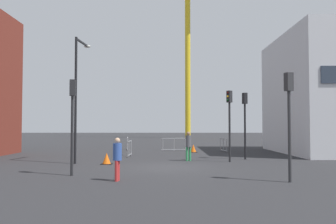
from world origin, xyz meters
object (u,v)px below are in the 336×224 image
at_px(streetlamp_tall, 78,88).
at_px(traffic_light_median, 245,115).
at_px(traffic_light_far, 73,111).
at_px(traffic_cone_striped, 194,149).
at_px(construction_crane, 187,38).
at_px(pedestrian_waiting, 189,144).
at_px(pedestrian_walking, 118,156).
at_px(traffic_cone_orange, 107,159).
at_px(traffic_light_crosswalk, 230,114).
at_px(traffic_light_corner, 290,109).

xyz_separation_m(streetlamp_tall, traffic_light_median, (10.08, 2.15, -1.47)).
relative_size(traffic_light_far, traffic_cone_striped, 6.60).
height_order(construction_crane, pedestrian_waiting, construction_crane).
height_order(traffic_light_median, pedestrian_walking, traffic_light_median).
bearing_deg(traffic_cone_orange, pedestrian_walking, -75.80).
xyz_separation_m(traffic_light_crosswalk, traffic_light_corner, (1.00, -7.14, -0.02)).
relative_size(traffic_light_median, pedestrian_walking, 2.52).
relative_size(traffic_light_crosswalk, traffic_light_median, 1.00).
distance_m(streetlamp_tall, traffic_cone_orange, 4.41).
xyz_separation_m(traffic_light_crosswalk, traffic_light_median, (1.25, 1.51, 0.01)).
xyz_separation_m(pedestrian_waiting, traffic_cone_striped, (0.78, 6.60, -0.74)).
bearing_deg(traffic_light_corner, pedestrian_waiting, 113.82).
bearing_deg(pedestrian_walking, construction_crane, 83.43).
bearing_deg(traffic_cone_striped, pedestrian_waiting, -96.76).
bearing_deg(traffic_light_corner, traffic_light_crosswalk, 97.94).
bearing_deg(pedestrian_waiting, traffic_light_median, 14.78).
height_order(traffic_light_crosswalk, traffic_light_median, traffic_light_median).
bearing_deg(pedestrian_waiting, pedestrian_walking, -113.51).
relative_size(construction_crane, traffic_cone_orange, 41.85).
bearing_deg(construction_crane, traffic_light_far, -99.67).
xyz_separation_m(traffic_light_median, traffic_cone_striped, (-2.86, 5.64, -2.53)).
distance_m(traffic_light_median, traffic_light_corner, 8.65).
height_order(traffic_light_far, traffic_cone_striped, traffic_light_far).
bearing_deg(traffic_light_crosswalk, streetlamp_tall, -175.80).
height_order(construction_crane, pedestrian_walking, construction_crane).
distance_m(traffic_light_corner, traffic_cone_orange, 10.31).
bearing_deg(traffic_light_far, traffic_light_crosswalk, 34.93).
height_order(construction_crane, traffic_light_crosswalk, construction_crane).
xyz_separation_m(traffic_light_far, traffic_cone_striped, (6.15, 12.56, -2.47)).
bearing_deg(traffic_light_crosswalk, pedestrian_walking, -129.38).
relative_size(traffic_light_crosswalk, traffic_cone_striped, 6.72).
distance_m(traffic_light_corner, pedestrian_waiting, 8.58).
height_order(pedestrian_walking, traffic_cone_striped, pedestrian_walking).
height_order(traffic_light_median, traffic_cone_striped, traffic_light_median).
relative_size(traffic_light_median, traffic_cone_orange, 6.74).
bearing_deg(pedestrian_waiting, traffic_cone_striped, 83.24).
relative_size(streetlamp_tall, pedestrian_waiting, 4.05).
height_order(traffic_light_crosswalk, traffic_cone_orange, traffic_light_crosswalk).
distance_m(traffic_light_median, traffic_cone_orange, 9.06).
height_order(traffic_light_corner, traffic_cone_orange, traffic_light_corner).
bearing_deg(traffic_light_median, streetlamp_tall, -167.94).
xyz_separation_m(traffic_light_far, traffic_light_median, (9.02, 6.93, 0.05)).
relative_size(construction_crane, traffic_cone_striped, 41.83).
xyz_separation_m(construction_crane, traffic_light_median, (1.83, -35.27, -14.05)).
bearing_deg(traffic_light_median, traffic_light_crosswalk, -129.72).
bearing_deg(traffic_cone_orange, traffic_light_far, -99.79).
bearing_deg(traffic_cone_orange, traffic_light_median, 17.91).
bearing_deg(streetlamp_tall, traffic_light_far, -77.48).
xyz_separation_m(streetlamp_tall, traffic_light_crosswalk, (8.83, 0.65, -1.48)).
distance_m(traffic_light_crosswalk, pedestrian_walking, 9.02).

